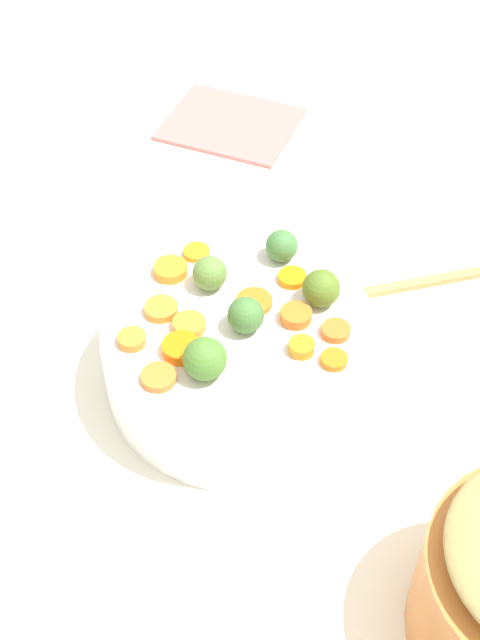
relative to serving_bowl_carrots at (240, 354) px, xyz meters
name	(u,v)px	position (x,y,z in m)	size (l,w,h in m)	color
tabletop	(222,387)	(-0.02, 0.00, -0.05)	(2.40, 2.40, 0.02)	white
serving_bowl_carrots	(240,354)	(0.00, 0.00, 0.00)	(0.29, 0.29, 0.08)	white
carrot_slice_0	(334,360)	(0.09, -0.05, 0.05)	(0.03, 0.03, 0.01)	orange
carrot_slice_1	(189,325)	(-0.05, 0.00, 0.05)	(0.03, 0.03, 0.01)	orange
carrot_slice_2	(292,278)	(0.06, 0.07, 0.05)	(0.03, 0.03, 0.01)	orange
carrot_slice_3	(296,316)	(0.06, 0.01, 0.05)	(0.03, 0.03, 0.01)	orange
carrot_slice_4	(181,348)	(-0.06, -0.03, 0.05)	(0.04, 0.04, 0.01)	orange
carrot_slice_5	(197,252)	(-0.05, 0.11, 0.05)	(0.03, 0.03, 0.01)	orange
carrot_slice_6	(132,339)	(-0.11, -0.02, 0.05)	(0.03, 0.03, 0.01)	orange
carrot_slice_7	(171,270)	(-0.07, 0.08, 0.05)	(0.04, 0.04, 0.01)	orange
carrot_slice_8	(336,331)	(0.10, -0.01, 0.05)	(0.03, 0.03, 0.01)	orange
carrot_slice_9	(302,347)	(0.06, -0.03, 0.05)	(0.03, 0.03, 0.01)	orange
carrot_slice_10	(159,377)	(-0.08, -0.07, 0.05)	(0.03, 0.03, 0.01)	orange
carrot_slice_11	(161,309)	(-0.08, 0.02, 0.05)	(0.03, 0.03, 0.01)	orange
carrot_slice_12	(254,302)	(0.02, 0.03, 0.05)	(0.04, 0.04, 0.01)	orange
brussels_sprout_0	(321,288)	(0.08, 0.03, 0.06)	(0.04, 0.04, 0.04)	#537224
brussels_sprout_1	(246,313)	(0.01, 0.00, 0.06)	(0.04, 0.04, 0.04)	#457538
brussels_sprout_2	(210,273)	(-0.03, 0.06, 0.06)	(0.04, 0.04, 0.04)	#5D853B
brussels_sprout_3	(282,246)	(0.05, 0.10, 0.06)	(0.04, 0.04, 0.04)	#44783C
brussels_sprout_4	(205,359)	(-0.03, -0.06, 0.06)	(0.04, 0.04, 0.04)	#4C7D30
dish_towel	(231,124)	(0.00, 0.48, -0.04)	(0.18, 0.15, 0.01)	#BC726E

